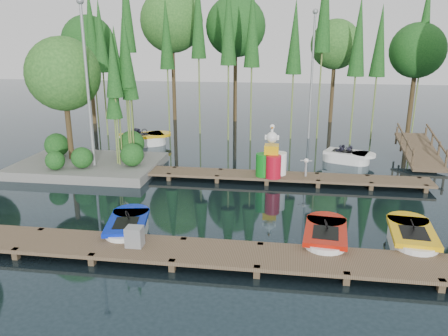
# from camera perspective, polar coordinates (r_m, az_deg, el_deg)

# --- Properties ---
(ground_plane) EXTENTS (90.00, 90.00, 0.00)m
(ground_plane) POSITION_cam_1_polar(r_m,az_deg,el_deg) (16.01, -2.04, -4.21)
(ground_plane) COLOR #1C2B34
(near_dock) EXTENTS (18.00, 1.50, 0.50)m
(near_dock) POSITION_cam_1_polar(r_m,az_deg,el_deg) (11.90, -6.01, -10.73)
(near_dock) COLOR brown
(near_dock) RESTS_ON ground
(far_dock) EXTENTS (15.00, 1.20, 0.50)m
(far_dock) POSITION_cam_1_polar(r_m,az_deg,el_deg) (18.14, 2.49, -0.92)
(far_dock) COLOR brown
(far_dock) RESTS_ON ground
(island) EXTENTS (6.20, 4.20, 6.75)m
(island) POSITION_cam_1_polar(r_m,az_deg,el_deg) (20.31, -18.34, 8.68)
(island) COLOR slate
(island) RESTS_ON ground
(tree_screen) EXTENTS (34.42, 18.53, 10.31)m
(tree_screen) POSITION_cam_1_polar(r_m,az_deg,el_deg) (25.77, -2.42, 17.51)
(tree_screen) COLOR #46351E
(tree_screen) RESTS_ON ground
(lamp_island) EXTENTS (0.30, 0.30, 7.25)m
(lamp_island) POSITION_cam_1_polar(r_m,az_deg,el_deg) (19.15, -17.51, 11.57)
(lamp_island) COLOR gray
(lamp_island) RESTS_ON ground
(lamp_rear) EXTENTS (0.30, 0.30, 7.25)m
(lamp_rear) POSITION_cam_1_polar(r_m,az_deg,el_deg) (25.79, 11.47, 13.08)
(lamp_rear) COLOR gray
(lamp_rear) RESTS_ON ground
(ramp) EXTENTS (1.50, 3.94, 1.49)m
(ramp) POSITION_cam_1_polar(r_m,az_deg,el_deg) (22.70, 24.16, 2.13)
(ramp) COLOR brown
(ramp) RESTS_ON ground
(boat_blue) EXTENTS (1.56, 2.62, 0.82)m
(boat_blue) POSITION_cam_1_polar(r_m,az_deg,el_deg) (13.45, -12.45, -7.69)
(boat_blue) COLOR white
(boat_blue) RESTS_ON ground
(boat_red) EXTENTS (1.38, 2.63, 0.85)m
(boat_red) POSITION_cam_1_polar(r_m,az_deg,el_deg) (12.82, 13.08, -8.93)
(boat_red) COLOR white
(boat_red) RESTS_ON ground
(boat_yellow_near) EXTENTS (1.39, 2.68, 0.87)m
(boat_yellow_near) POSITION_cam_1_polar(r_m,az_deg,el_deg) (13.54, 23.26, -8.48)
(boat_yellow_near) COLOR white
(boat_yellow_near) RESTS_ON ground
(boat_yellow_far) EXTENTS (3.22, 2.62, 1.48)m
(boat_yellow_far) POSITION_cam_1_polar(r_m,az_deg,el_deg) (24.59, -10.55, 3.67)
(boat_yellow_far) COLOR white
(boat_yellow_far) RESTS_ON ground
(boat_white_far) EXTENTS (2.70, 1.91, 1.17)m
(boat_white_far) POSITION_cam_1_polar(r_m,az_deg,el_deg) (21.62, 15.76, 1.42)
(boat_white_far) COLOR white
(boat_white_far) RESTS_ON ground
(utility_cabinet) EXTENTS (0.45, 0.38, 0.55)m
(utility_cabinet) POSITION_cam_1_polar(r_m,az_deg,el_deg) (12.08, -11.60, -8.77)
(utility_cabinet) COLOR gray
(utility_cabinet) RESTS_ON near_dock
(yellow_barrel) EXTENTS (0.58, 0.58, 0.86)m
(yellow_barrel) POSITION_cam_1_polar(r_m,az_deg,el_deg) (17.92, 6.10, 0.45)
(yellow_barrel) COLOR #EDB00C
(yellow_barrel) RESTS_ON far_dock
(drum_cluster) EXTENTS (1.23, 1.13, 2.12)m
(drum_cluster) POSITION_cam_1_polar(r_m,az_deg,el_deg) (17.72, 6.27, 0.90)
(drum_cluster) COLOR #0D7A18
(drum_cluster) RESTS_ON far_dock
(seagull_post) EXTENTS (0.47, 0.25, 0.75)m
(seagull_post) POSITION_cam_1_polar(r_m,az_deg,el_deg) (17.91, 10.68, 0.49)
(seagull_post) COLOR gray
(seagull_post) RESTS_ON far_dock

